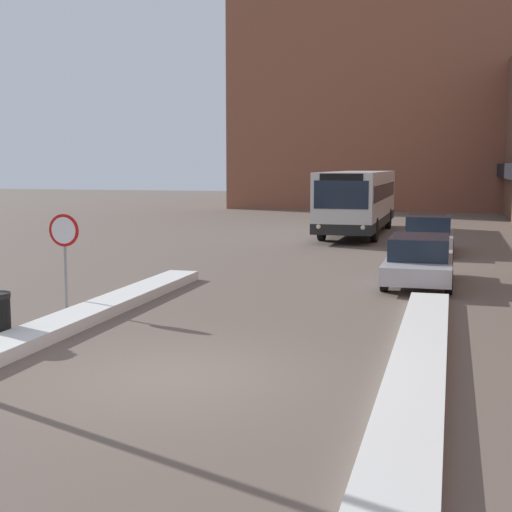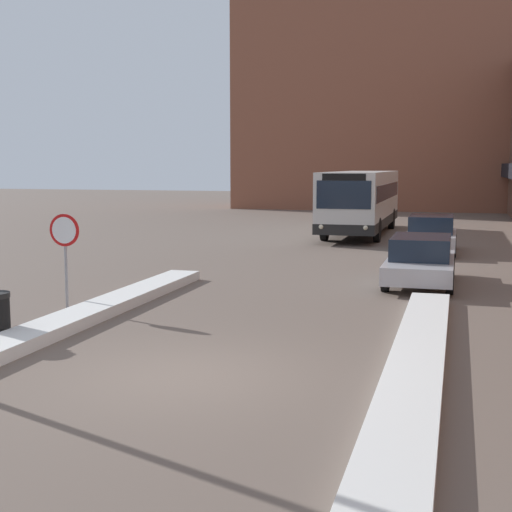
{
  "view_description": "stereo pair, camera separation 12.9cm",
  "coord_description": "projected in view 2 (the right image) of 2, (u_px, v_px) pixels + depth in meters",
  "views": [
    {
      "loc": [
        4.06,
        -10.41,
        3.36
      ],
      "look_at": [
        -0.27,
        5.29,
        1.29
      ],
      "focal_mm": 50.0,
      "sensor_mm": 36.0,
      "label": 1
    },
    {
      "loc": [
        4.18,
        -10.38,
        3.36
      ],
      "look_at": [
        -0.27,
        5.29,
        1.29
      ],
      "focal_mm": 50.0,
      "sensor_mm": 36.0,
      "label": 2
    }
  ],
  "objects": [
    {
      "name": "parked_car_back",
      "position": [
        431.0,
        234.0,
        27.66
      ],
      "size": [
        1.91,
        4.28,
        1.44
      ],
      "color": "#B7B7BC",
      "rests_on": "ground_plane"
    },
    {
      "name": "parked_car_front",
      "position": [
        421.0,
        260.0,
        20.23
      ],
      "size": [
        1.87,
        4.56,
        1.37
      ],
      "color": "#B7B7BC",
      "rests_on": "ground_plane"
    },
    {
      "name": "snow_bank_left",
      "position": [
        54.0,
        327.0,
        14.37
      ],
      "size": [
        0.9,
        14.47,
        0.25
      ],
      "color": "silver",
      "rests_on": "ground_plane"
    },
    {
      "name": "stop_sign",
      "position": [
        65.0,
        240.0,
        16.64
      ],
      "size": [
        0.76,
        0.08,
        2.25
      ],
      "color": "gray",
      "rests_on": "ground_plane"
    },
    {
      "name": "city_bus",
      "position": [
        361.0,
        200.0,
        34.93
      ],
      "size": [
        2.63,
        11.41,
        3.07
      ],
      "color": "silver",
      "rests_on": "ground_plane"
    },
    {
      "name": "snow_bank_right",
      "position": [
        415.0,
        370.0,
        11.38
      ],
      "size": [
        0.9,
        12.96,
        0.24
      ],
      "color": "silver",
      "rests_on": "ground_plane"
    },
    {
      "name": "building_backdrop_far",
      "position": [
        406.0,
        102.0,
        55.04
      ],
      "size": [
        26.0,
        8.0,
        16.43
      ],
      "color": "brown",
      "rests_on": "ground_plane"
    },
    {
      "name": "ground_plane",
      "position": [
        183.0,
        376.0,
        11.46
      ],
      "size": [
        160.0,
        160.0,
        0.0
      ],
      "primitive_type": "plane",
      "color": "#66564C"
    }
  ]
}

